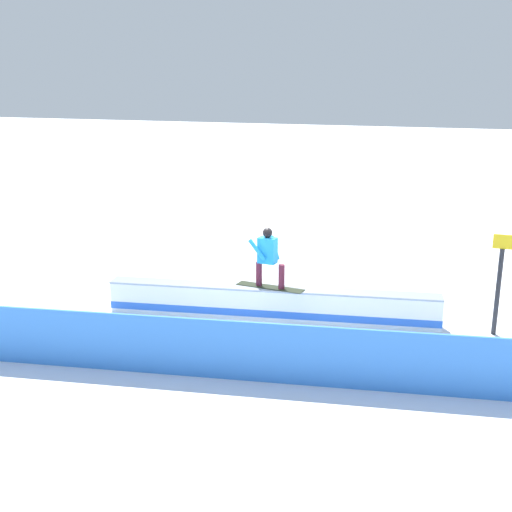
% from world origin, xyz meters
% --- Properties ---
extents(ground_plane, '(120.00, 120.00, 0.00)m').
position_xyz_m(ground_plane, '(0.00, 0.00, 0.00)').
color(ground_plane, white).
extents(grind_box, '(7.45, 1.70, 0.74)m').
position_xyz_m(grind_box, '(0.00, 0.00, 0.33)').
color(grind_box, white).
rests_on(grind_box, ground_plane).
extents(snowboarder, '(1.59, 0.46, 1.37)m').
position_xyz_m(snowboarder, '(0.08, -0.00, 1.46)').
color(snowboarder, black).
rests_on(snowboarder, grind_box).
extents(safety_fence, '(12.43, 2.13, 1.13)m').
position_xyz_m(safety_fence, '(0.00, 3.15, 0.56)').
color(safety_fence, '#377CE0').
rests_on(safety_fence, ground_plane).
extents(trail_marker, '(0.40, 0.10, 2.18)m').
position_xyz_m(trail_marker, '(-4.76, -0.69, 1.16)').
color(trail_marker, '#262628').
rests_on(trail_marker, ground_plane).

